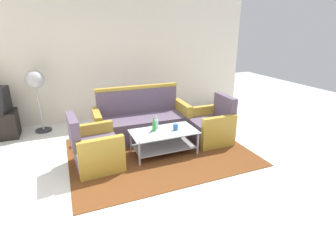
{
  "coord_description": "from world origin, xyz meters",
  "views": [
    {
      "loc": [
        -1.27,
        -3.0,
        2.07
      ],
      "look_at": [
        0.25,
        0.69,
        0.65
      ],
      "focal_mm": 27.57,
      "sensor_mm": 36.0,
      "label": 1
    }
  ],
  "objects_px": {
    "armchair_left": "(95,149)",
    "pedestal_fan": "(36,83)",
    "armchair_right": "(211,126)",
    "coffee_table": "(164,139)",
    "bottle_green": "(154,126)",
    "bottle_clear": "(156,124)",
    "couch": "(142,122)",
    "cup": "(176,127)"
  },
  "relations": [
    {
      "from": "armchair_right",
      "to": "coffee_table",
      "type": "relative_size",
      "value": 0.77
    },
    {
      "from": "armchair_right",
      "to": "coffee_table",
      "type": "distance_m",
      "value": 1.03
    },
    {
      "from": "armchair_left",
      "to": "coffee_table",
      "type": "relative_size",
      "value": 0.77
    },
    {
      "from": "armchair_right",
      "to": "bottle_clear",
      "type": "bearing_deg",
      "value": 90.77
    },
    {
      "from": "couch",
      "to": "coffee_table",
      "type": "relative_size",
      "value": 1.65
    },
    {
      "from": "couch",
      "to": "pedestal_fan",
      "type": "height_order",
      "value": "pedestal_fan"
    },
    {
      "from": "bottle_clear",
      "to": "pedestal_fan",
      "type": "bearing_deg",
      "value": 137.37
    },
    {
      "from": "coffee_table",
      "to": "couch",
      "type": "bearing_deg",
      "value": 99.35
    },
    {
      "from": "bottle_green",
      "to": "armchair_right",
      "type": "bearing_deg",
      "value": 4.03
    },
    {
      "from": "bottle_clear",
      "to": "couch",
      "type": "bearing_deg",
      "value": 95.25
    },
    {
      "from": "couch",
      "to": "coffee_table",
      "type": "height_order",
      "value": "couch"
    },
    {
      "from": "couch",
      "to": "armchair_right",
      "type": "height_order",
      "value": "couch"
    },
    {
      "from": "coffee_table",
      "to": "bottle_green",
      "type": "relative_size",
      "value": 4.66
    },
    {
      "from": "bottle_green",
      "to": "bottle_clear",
      "type": "distance_m",
      "value": 0.11
    },
    {
      "from": "armchair_left",
      "to": "armchair_right",
      "type": "distance_m",
      "value": 2.16
    },
    {
      "from": "couch",
      "to": "armchair_left",
      "type": "relative_size",
      "value": 2.14
    },
    {
      "from": "bottle_green",
      "to": "coffee_table",
      "type": "bearing_deg",
      "value": -26.48
    },
    {
      "from": "coffee_table",
      "to": "bottle_green",
      "type": "height_order",
      "value": "bottle_green"
    },
    {
      "from": "armchair_left",
      "to": "couch",
      "type": "bearing_deg",
      "value": 125.9
    },
    {
      "from": "bottle_green",
      "to": "pedestal_fan",
      "type": "distance_m",
      "value": 2.62
    },
    {
      "from": "pedestal_fan",
      "to": "coffee_table",
      "type": "bearing_deg",
      "value": -44.02
    },
    {
      "from": "armchair_left",
      "to": "pedestal_fan",
      "type": "height_order",
      "value": "pedestal_fan"
    },
    {
      "from": "coffee_table",
      "to": "cup",
      "type": "xyz_separation_m",
      "value": [
        0.2,
        -0.02,
        0.19
      ]
    },
    {
      "from": "couch",
      "to": "bottle_clear",
      "type": "height_order",
      "value": "couch"
    },
    {
      "from": "couch",
      "to": "cup",
      "type": "relative_size",
      "value": 18.17
    },
    {
      "from": "armchair_right",
      "to": "bottle_green",
      "type": "relative_size",
      "value": 3.6
    },
    {
      "from": "cup",
      "to": "armchair_left",
      "type": "bearing_deg",
      "value": 179.07
    },
    {
      "from": "coffee_table",
      "to": "pedestal_fan",
      "type": "bearing_deg",
      "value": 135.98
    },
    {
      "from": "couch",
      "to": "pedestal_fan",
      "type": "distance_m",
      "value": 2.22
    },
    {
      "from": "couch",
      "to": "coffee_table",
      "type": "bearing_deg",
      "value": 100.83
    },
    {
      "from": "armchair_left",
      "to": "coffee_table",
      "type": "bearing_deg",
      "value": 86.32
    },
    {
      "from": "armchair_left",
      "to": "armchair_right",
      "type": "xyz_separation_m",
      "value": [
        2.15,
        0.15,
        0.0
      ]
    },
    {
      "from": "bottle_clear",
      "to": "armchair_left",
      "type": "bearing_deg",
      "value": -171.6
    },
    {
      "from": "pedestal_fan",
      "to": "armchair_right",
      "type": "bearing_deg",
      "value": -30.28
    },
    {
      "from": "armchair_left",
      "to": "cup",
      "type": "relative_size",
      "value": 8.5
    },
    {
      "from": "couch",
      "to": "bottle_green",
      "type": "distance_m",
      "value": 0.77
    },
    {
      "from": "armchair_right",
      "to": "pedestal_fan",
      "type": "height_order",
      "value": "pedestal_fan"
    },
    {
      "from": "armchair_right",
      "to": "coffee_table",
      "type": "xyz_separation_m",
      "value": [
        -1.02,
        -0.16,
        -0.02
      ]
    },
    {
      "from": "couch",
      "to": "armchair_left",
      "type": "height_order",
      "value": "couch"
    },
    {
      "from": "bottle_green",
      "to": "bottle_clear",
      "type": "relative_size",
      "value": 1.03
    },
    {
      "from": "bottle_clear",
      "to": "cup",
      "type": "distance_m",
      "value": 0.33
    },
    {
      "from": "bottle_green",
      "to": "bottle_clear",
      "type": "height_order",
      "value": "bottle_green"
    }
  ]
}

